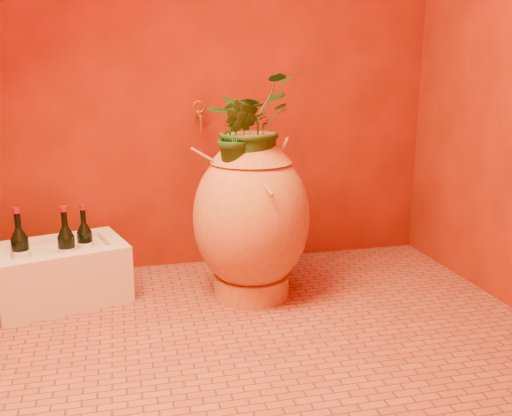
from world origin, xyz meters
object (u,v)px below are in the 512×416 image
object	(u,v)px
wine_bottle_a	(85,245)
wall_tap	(199,114)
amphora	(251,217)
wine_bottle_b	(21,253)
wine_bottle_c	(67,251)
stone_basin	(61,274)

from	to	relation	value
wine_bottle_a	wall_tap	bearing A→B (deg)	24.23
amphora	wall_tap	distance (m)	0.68
wine_bottle_b	wine_bottle_c	world-z (taller)	wine_bottle_b
amphora	stone_basin	bearing A→B (deg)	169.87
wine_bottle_a	wine_bottle_c	bearing A→B (deg)	-127.40
stone_basin	wine_bottle_a	bearing A→B (deg)	12.53
amphora	wine_bottle_c	size ratio (longest dim) A/B	2.43
amphora	wine_bottle_b	size ratio (longest dim) A/B	2.41
stone_basin	wall_tap	bearing A→B (deg)	22.41
stone_basin	wall_tap	size ratio (longest dim) A/B	4.34
wine_bottle_c	wall_tap	size ratio (longest dim) A/B	2.11
amphora	wine_bottle_a	xyz separation A→B (m)	(-0.80, 0.19, -0.14)
wine_bottle_c	wine_bottle_a	bearing A→B (deg)	52.60
wine_bottle_a	wine_bottle_c	size ratio (longest dim) A/B	0.93
amphora	stone_basin	size ratio (longest dim) A/B	1.18
amphora	wine_bottle_c	xyz separation A→B (m)	(-0.88, 0.09, -0.13)
stone_basin	wall_tap	xyz separation A→B (m)	(0.75, 0.31, 0.73)
wine_bottle_b	stone_basin	bearing A→B (deg)	22.27
wall_tap	amphora	bearing A→B (deg)	-69.61
wine_bottle_b	wall_tap	size ratio (longest dim) A/B	2.13
stone_basin	wine_bottle_a	xyz separation A→B (m)	(0.12, 0.03, 0.13)
stone_basin	wine_bottle_a	distance (m)	0.18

